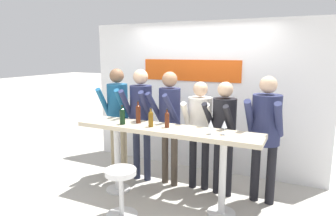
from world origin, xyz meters
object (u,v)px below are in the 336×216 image
object	(u,v)px
person_far_left	(117,109)
wine_bottle_1	(122,115)
wine_bottle_0	(167,119)
wine_glass_0	(211,124)
person_center	(200,124)
person_left	(141,112)
bar_stool	(121,185)
wine_bottle_2	(151,118)
person_right	(266,126)
wine_bottle_3	(138,113)
person_center_left	(169,115)
person_center_right	(224,126)
wine_glass_1	(224,125)
tasting_table	(166,140)

from	to	relation	value
person_far_left	wine_bottle_1	size ratio (longest dim) A/B	6.63
wine_bottle_0	wine_glass_0	xyz separation A→B (m)	(0.62, -0.07, 0.01)
person_far_left	wine_glass_0	distance (m)	1.87
person_center	wine_bottle_0	size ratio (longest dim) A/B	6.41
person_left	wine_bottle_0	world-z (taller)	person_left
bar_stool	wine_bottle_2	world-z (taller)	wine_bottle_2
person_right	wine_bottle_3	size ratio (longest dim) A/B	5.42
person_center_left	person_center_right	xyz separation A→B (m)	(0.84, 0.01, -0.08)
wine_bottle_0	wine_bottle_2	world-z (taller)	wine_bottle_2
person_center_left	wine_bottle_0	world-z (taller)	person_center_left
person_center_right	person_right	xyz separation A→B (m)	(0.56, 0.02, 0.05)
person_right	wine_bottle_0	world-z (taller)	person_right
person_center_right	wine_bottle_3	bearing A→B (deg)	-146.03
bar_stool	person_center	bearing A→B (deg)	62.66
wine_glass_1	wine_glass_0	bearing A→B (deg)	-162.41
wine_glass_1	wine_bottle_0	bearing A→B (deg)	178.19
wine_bottle_0	wine_bottle_1	bearing A→B (deg)	-170.94
wine_glass_1	person_center	bearing A→B (deg)	131.28
wine_bottle_3	wine_bottle_1	bearing A→B (deg)	-136.37
bar_stool	wine_bottle_2	xyz separation A→B (m)	(0.13, 0.54, 0.76)
tasting_table	person_right	size ratio (longest dim) A/B	1.47
wine_bottle_3	person_center	bearing A→B (deg)	35.21
bar_stool	person_center_right	distance (m)	1.60
person_far_left	wine_bottle_3	bearing A→B (deg)	-42.21
person_center	bar_stool	bearing A→B (deg)	-122.87
person_center	wine_bottle_2	bearing A→B (deg)	-132.31
person_center_left	wine_glass_1	world-z (taller)	person_center_left
wine_bottle_0	wine_bottle_1	world-z (taller)	wine_bottle_1
person_center_right	person_center	bearing A→B (deg)	-176.05
person_center_right	person_right	world-z (taller)	person_right
wine_bottle_1	person_center_left	bearing A→B (deg)	55.01
person_far_left	person_center	world-z (taller)	person_far_left
person_right	wine_glass_1	xyz separation A→B (m)	(-0.41, -0.56, 0.10)
person_right	wine_bottle_0	xyz separation A→B (m)	(-1.19, -0.54, 0.10)
person_left	person_center_right	bearing A→B (deg)	-2.42
wine_bottle_3	wine_bottle_2	bearing A→B (deg)	-23.10
wine_bottle_0	wine_bottle_2	distance (m)	0.22
person_left	wine_bottle_1	distance (m)	0.59
tasting_table	wine_bottle_2	xyz separation A→B (m)	(-0.19, -0.05, 0.30)
wine_bottle_0	wine_bottle_2	xyz separation A→B (m)	(-0.21, -0.06, 0.00)
wine_bottle_0	person_center	bearing A→B (deg)	65.62
wine_bottle_0	bar_stool	bearing A→B (deg)	-120.01
wine_bottle_2	person_center_right	bearing A→B (deg)	34.62
bar_stool	wine_bottle_1	distance (m)	0.95
tasting_table	wine_bottle_1	xyz separation A→B (m)	(-0.62, -0.09, 0.30)
person_far_left	wine_glass_0	xyz separation A→B (m)	(1.77, -0.60, 0.06)
tasting_table	person_left	distance (m)	0.86
person_right	wine_bottle_1	distance (m)	1.93
person_right	person_center	bearing A→B (deg)	-178.06
person_far_left	wine_glass_1	bearing A→B (deg)	-23.29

